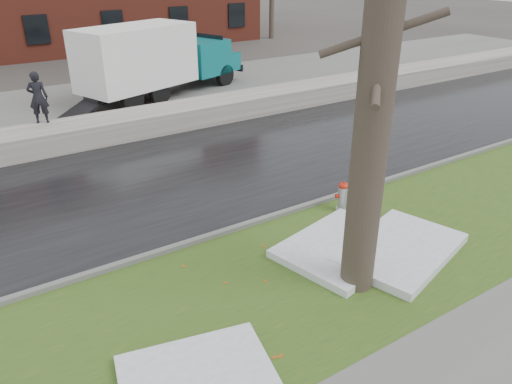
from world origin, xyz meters
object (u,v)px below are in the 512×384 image
tree (377,82)px  worker (38,97)px  box_truck (155,59)px  fire_hydrant (343,195)px

tree → worker: size_ratio=4.60×
tree → box_truck: (2.28, 14.87, -2.23)m
fire_hydrant → box_truck: 12.54m
fire_hydrant → worker: bearing=143.2°
box_truck → worker: (-5.45, -3.59, -0.06)m
box_truck → worker: bearing=-166.0°
tree → worker: tree is taller
fire_hydrant → box_truck: size_ratio=0.08×
box_truck → worker: size_ratio=5.60×
fire_hydrant → tree: bearing=-102.7°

